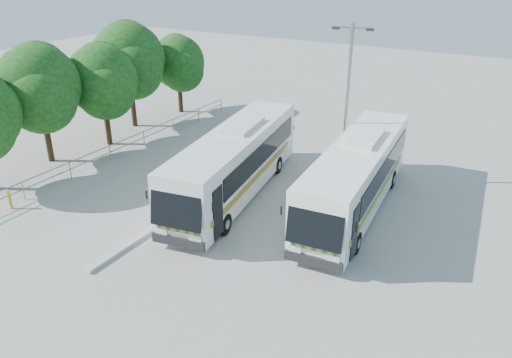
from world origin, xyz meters
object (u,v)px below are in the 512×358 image
Objects in this scene: coach_main at (235,162)px; coach_adjacent at (356,176)px; tree_far_b at (39,87)px; tree_far_e at (179,62)px; tree_far_c at (103,80)px; lamppost at (347,99)px; tree_far_d at (129,59)px; bollard at (10,199)px.

coach_main is 6.08m from coach_adjacent.
tree_far_b reaches higher than coach_main.
tree_far_e is 0.49× the size of coach_adjacent.
tree_far_b is 4.01m from tree_far_c.
coach_adjacent is 1.45× the size of lamppost.
tree_far_d is at bearing -98.63° from tree_far_e.
lamppost is at bearing -20.68° from tree_far_e.
lamppost reaches higher than tree_far_b.
tree_far_b is 0.56× the size of coach_main.
coach_adjacent is at bearing -13.64° from tree_far_d.
coach_main is (11.63, -10.42, -2.04)m from tree_far_e.
tree_far_b is at bearing -91.83° from tree_far_e.
bollard is at bearing -150.85° from coach_main.
tree_far_c is at bearing 77.09° from tree_far_b.
tree_far_e is (0.39, 12.10, -0.68)m from tree_far_b.
coach_adjacent is 4.47m from lamppost.
tree_far_c is at bearing -86.46° from tree_far_e.
tree_far_c is 0.52× the size of coach_main.
tree_far_e is 19.78m from coach_adjacent.
coach_adjacent is (5.90, 1.50, -0.03)m from coach_main.
tree_far_d is (-0.30, 7.60, 0.25)m from tree_far_b.
lamppost is at bearing 116.61° from coach_adjacent.
coach_main is at bearing -141.89° from lamppost.
bollard is (-8.70, -6.87, -1.36)m from coach_main.
lamppost is at bearing 8.45° from tree_far_c.
lamppost reaches higher than tree_far_e.
lamppost is at bearing 38.44° from coach_main.
tree_far_e is at bearing 81.37° from tree_far_d.
tree_far_b reaches higher than coach_adjacent.
tree_far_c is 6.57× the size of bollard.
coach_adjacent is at bearing -2.42° from tree_far_c.
bollard is at bearing -80.38° from tree_far_e.
tree_far_b reaches higher than tree_far_e.
tree_far_b is 18.40m from coach_adjacent.
tree_far_c is 8.22m from tree_far_e.
tree_far_b is at bearing -87.77° from tree_far_d.
lamppost is (16.12, 6.16, 0.05)m from tree_far_b.
tree_far_e is at bearing 148.51° from coach_adjacent.
tree_far_c reaches higher than bollard.
tree_far_d is 18.98m from coach_adjacent.
tree_far_c is 11.60m from coach_main.
coach_main reaches higher than coach_adjacent.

